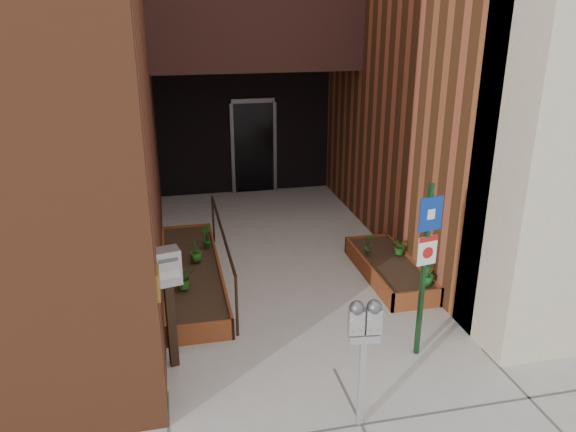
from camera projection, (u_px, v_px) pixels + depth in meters
ground at (334, 369)px, 6.86m from camera, size 80.00×80.00×0.00m
planter_left at (192, 275)px, 8.97m from camera, size 0.90×3.60×0.30m
planter_right at (389, 270)px, 9.15m from camera, size 0.80×2.20×0.30m
handrail at (222, 238)px, 8.81m from camera, size 0.04×3.34×0.90m
parking_meter at (364, 330)px, 5.56m from camera, size 0.34×0.17×1.48m
sign_post at (426, 254)px, 6.67m from camera, size 0.31×0.10×2.27m
payment_dropbox at (168, 283)px, 6.56m from camera, size 0.35×0.29×1.56m
shrub_left_a at (184, 277)px, 8.14m from camera, size 0.40×0.40×0.36m
shrub_left_b at (174, 256)px, 8.87m from camera, size 0.24×0.24×0.32m
shrub_left_c at (196, 250)px, 9.01m from camera, size 0.25×0.25×0.37m
shrub_left_d at (206, 236)px, 9.55m from camera, size 0.28×0.28×0.39m
shrub_right_a at (428, 273)px, 8.25m from camera, size 0.26×0.26×0.36m
shrub_right_b at (368, 244)px, 9.29m from camera, size 0.19×0.19×0.35m
shrub_right_c at (400, 246)px, 9.25m from camera, size 0.28×0.28×0.30m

